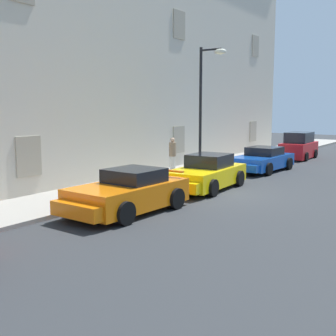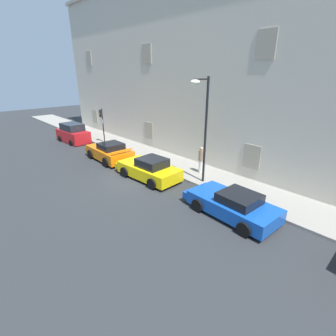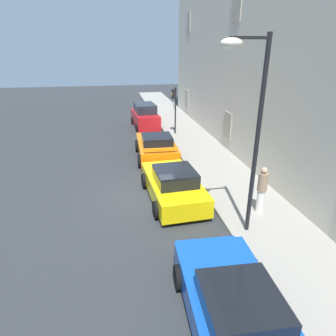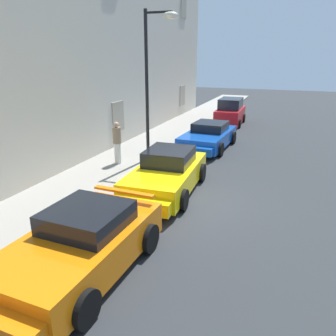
# 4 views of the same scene
# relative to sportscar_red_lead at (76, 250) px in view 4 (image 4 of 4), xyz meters

# --- Properties ---
(ground_plane) EXTENTS (80.00, 80.00, 0.00)m
(ground_plane) POSITION_rel_sportscar_red_lead_xyz_m (4.69, -1.00, -0.63)
(ground_plane) COLOR #2B2D30
(sidewalk) EXTENTS (60.00, 3.07, 0.14)m
(sidewalk) POSITION_rel_sportscar_red_lead_xyz_m (4.69, 2.87, -0.56)
(sidewalk) COLOR gray
(sidewalk) RESTS_ON ground
(sportscar_red_lead) EXTENTS (4.53, 2.35, 1.40)m
(sportscar_red_lead) POSITION_rel_sportscar_red_lead_xyz_m (0.00, 0.00, 0.00)
(sportscar_red_lead) COLOR orange
(sportscar_red_lead) RESTS_ON ground
(sportscar_yellow_flank) EXTENTS (4.73, 2.34, 1.44)m
(sportscar_yellow_flank) POSITION_rel_sportscar_red_lead_xyz_m (4.98, -0.06, -0.01)
(sportscar_yellow_flank) COLOR yellow
(sportscar_yellow_flank) RESTS_ON ground
(sportscar_white_middle) EXTENTS (4.71, 2.35, 1.27)m
(sportscar_white_middle) POSITION_rel_sportscar_red_lead_xyz_m (11.19, 0.08, -0.06)
(sportscar_white_middle) COLOR #144CB2
(sportscar_white_middle) RESTS_ON ground
(hatchback_distant) EXTENTS (3.63, 1.86, 1.77)m
(hatchback_distant) POSITION_rel_sportscar_red_lead_xyz_m (17.94, 0.24, 0.16)
(hatchback_distant) COLOR red
(hatchback_distant) RESTS_ON ground
(street_lamp) EXTENTS (0.44, 1.42, 6.12)m
(street_lamp) POSITION_rel_sportscar_red_lead_xyz_m (7.98, 1.53, 3.70)
(street_lamp) COLOR black
(street_lamp) RESTS_ON sidewalk
(pedestrian_admiring) EXTENTS (0.43, 0.43, 1.79)m
(pedestrian_admiring) POSITION_rel_sportscar_red_lead_xyz_m (6.96, 2.90, 0.43)
(pedestrian_admiring) COLOR silver
(pedestrian_admiring) RESTS_ON sidewalk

